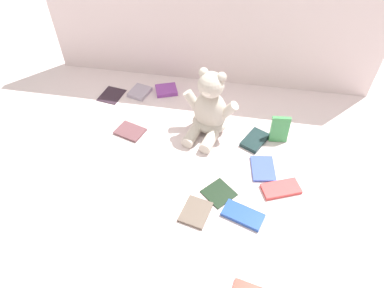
# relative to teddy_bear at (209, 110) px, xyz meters

# --- Properties ---
(ground_plane) EXTENTS (3.20, 3.20, 0.00)m
(ground_plane) POSITION_rel_teddy_bear_xyz_m (-0.05, -0.10, -0.11)
(ground_plane) COLOR silver
(backdrop_drape) EXTENTS (1.52, 0.03, 0.60)m
(backdrop_drape) POSITION_rel_teddy_bear_xyz_m (-0.05, 0.37, 0.19)
(backdrop_drape) COLOR silver
(backdrop_drape) RESTS_ON ground_plane
(teddy_bear) EXTENTS (0.24, 0.23, 0.29)m
(teddy_bear) POSITION_rel_teddy_bear_xyz_m (0.00, 0.00, 0.00)
(teddy_bear) COLOR beige
(teddy_bear) RESTS_ON ground_plane
(book_case_0) EXTENTS (0.14, 0.12, 0.01)m
(book_case_0) POSITION_rel_teddy_bear_xyz_m (-0.32, -0.08, -0.10)
(book_case_0) COLOR brown
(book_case_0) RESTS_ON ground_plane
(book_case_1) EXTENTS (0.12, 0.11, 0.02)m
(book_case_1) POSITION_rel_teddy_bear_xyz_m (-0.24, 0.22, -0.10)
(book_case_1) COLOR purple
(book_case_1) RESTS_ON ground_plane
(book_case_2) EXTENTS (0.14, 0.14, 0.01)m
(book_case_2) POSITION_rel_teddy_bear_xyz_m (0.08, -0.33, -0.10)
(book_case_2) COLOR black
(book_case_2) RESTS_ON ground_plane
(book_case_3) EXTENTS (0.12, 0.14, 0.02)m
(book_case_3) POSITION_rel_teddy_bear_xyz_m (0.20, -0.04, -0.10)
(book_case_3) COLOR #172D2D
(book_case_3) RESTS_ON ground_plane
(book_case_5) EXTENTS (0.15, 0.12, 0.01)m
(book_case_5) POSITION_rel_teddy_bear_xyz_m (0.30, -0.27, -0.10)
(book_case_5) COLOR #D73F3F
(book_case_5) RESTS_ON ground_plane
(book_case_6) EXTENTS (0.12, 0.13, 0.01)m
(book_case_6) POSITION_rel_teddy_bear_xyz_m (-0.49, 0.15, -0.10)
(book_case_6) COLOR #2D1F2A
(book_case_6) RESTS_ON ground_plane
(book_case_7) EXTENTS (0.08, 0.04, 0.12)m
(book_case_7) POSITION_rel_teddy_bear_xyz_m (0.29, -0.01, -0.05)
(book_case_7) COLOR #429B53
(book_case_7) RESTS_ON ground_plane
(book_case_8) EXTENTS (0.15, 0.11, 0.01)m
(book_case_8) POSITION_rel_teddy_bear_xyz_m (0.18, -0.41, -0.10)
(book_case_8) COLOR #264DAB
(book_case_8) RESTS_ON ground_plane
(book_case_9) EXTENTS (0.10, 0.13, 0.01)m
(book_case_9) POSITION_rel_teddy_bear_xyz_m (0.24, -0.19, -0.10)
(book_case_9) COLOR #3B52B1
(book_case_9) RESTS_ON ground_plane
(book_case_10) EXTENTS (0.11, 0.13, 0.01)m
(book_case_10) POSITION_rel_teddy_bear_xyz_m (0.02, -0.42, -0.10)
(book_case_10) COLOR brown
(book_case_10) RESTS_ON ground_plane
(book_case_11) EXTENTS (0.11, 0.12, 0.02)m
(book_case_11) POSITION_rel_teddy_bear_xyz_m (-0.36, 0.19, -0.10)
(book_case_11) COLOR #A295A8
(book_case_11) RESTS_ON ground_plane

